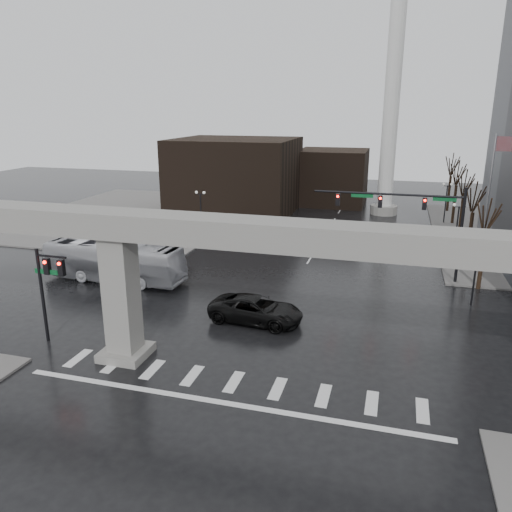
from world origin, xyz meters
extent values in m
plane|color=black|center=(0.00, 0.00, 0.00)|extent=(160.00, 160.00, 0.00)
cube|color=#605E5B|center=(-26.00, 36.00, 0.07)|extent=(28.00, 36.00, 0.15)
cube|color=gray|center=(0.00, 0.00, 8.00)|extent=(48.00, 2.20, 1.40)
cube|color=gray|center=(-7.00, 0.00, 3.65)|extent=(1.60, 1.60, 7.30)
cube|color=gray|center=(-7.00, 0.00, 0.25)|extent=(2.60, 2.60, 0.50)
cube|color=black|center=(-14.00, 42.00, 5.00)|extent=(16.00, 14.00, 10.00)
cube|color=black|center=(-2.00, 52.00, 4.00)|extent=(10.00, 10.00, 8.00)
cylinder|color=silver|center=(6.00, 46.00, 15.00)|extent=(2.00, 2.00, 30.00)
cylinder|color=gray|center=(6.00, 46.00, 0.60)|extent=(3.60, 3.60, 1.20)
cylinder|color=black|center=(12.80, 18.80, 4.00)|extent=(0.24, 0.24, 8.00)
cylinder|color=black|center=(6.80, 18.80, 7.20)|extent=(12.00, 0.18, 0.18)
cube|color=black|center=(9.80, 18.80, 6.55)|extent=(0.35, 0.30, 1.00)
cube|color=black|center=(6.30, 18.80, 6.55)|extent=(0.35, 0.30, 1.00)
cube|color=black|center=(2.80, 18.80, 6.55)|extent=(0.35, 0.30, 1.00)
sphere|color=#FF0C05|center=(9.80, 18.62, 6.85)|extent=(0.20, 0.20, 0.20)
cube|color=#0B5125|center=(11.30, 18.80, 7.00)|extent=(1.80, 0.05, 0.35)
cube|color=#0B5125|center=(4.80, 18.80, 7.00)|extent=(1.80, 0.05, 0.35)
cylinder|color=black|center=(-12.80, 0.50, 3.00)|extent=(0.20, 0.20, 6.00)
cylinder|color=black|center=(-11.80, 0.50, 5.60)|extent=(2.00, 0.14, 0.14)
cube|color=black|center=(-12.20, 0.50, 4.95)|extent=(0.35, 0.30, 1.00)
cube|color=black|center=(-11.20, 0.50, 4.95)|extent=(0.35, 0.30, 1.00)
cube|color=#0B5125|center=(-12.30, 0.50, 4.60)|extent=(1.60, 0.05, 0.30)
cylinder|color=silver|center=(15.00, 22.00, 6.00)|extent=(0.12, 0.12, 12.00)
cube|color=red|center=(16.00, 22.00, 11.20)|extent=(2.00, 0.03, 1.20)
cylinder|color=black|center=(13.50, 14.00, 2.40)|extent=(0.14, 0.14, 4.80)
cube|color=black|center=(13.50, 14.00, 4.75)|extent=(0.90, 0.06, 0.06)
sphere|color=silver|center=(13.05, 14.00, 4.95)|extent=(0.32, 0.32, 0.32)
sphere|color=silver|center=(13.95, 14.00, 4.95)|extent=(0.32, 0.32, 0.32)
cylinder|color=black|center=(13.50, 28.00, 2.40)|extent=(0.14, 0.14, 4.80)
cube|color=black|center=(13.50, 28.00, 4.75)|extent=(0.90, 0.06, 0.06)
sphere|color=silver|center=(13.05, 28.00, 4.95)|extent=(0.32, 0.32, 0.32)
sphere|color=silver|center=(13.95, 28.00, 4.95)|extent=(0.32, 0.32, 0.32)
cylinder|color=black|center=(13.50, 42.00, 2.40)|extent=(0.14, 0.14, 4.80)
cube|color=black|center=(13.50, 42.00, 4.75)|extent=(0.90, 0.06, 0.06)
sphere|color=silver|center=(13.05, 42.00, 4.95)|extent=(0.32, 0.32, 0.32)
sphere|color=silver|center=(13.95, 42.00, 4.95)|extent=(0.32, 0.32, 0.32)
cylinder|color=black|center=(-13.50, 14.00, 2.40)|extent=(0.14, 0.14, 4.80)
cube|color=black|center=(-13.50, 14.00, 4.75)|extent=(0.90, 0.06, 0.06)
sphere|color=silver|center=(-13.95, 14.00, 4.95)|extent=(0.32, 0.32, 0.32)
sphere|color=silver|center=(-13.05, 14.00, 4.95)|extent=(0.32, 0.32, 0.32)
cylinder|color=black|center=(-13.50, 28.00, 2.40)|extent=(0.14, 0.14, 4.80)
cube|color=black|center=(-13.50, 28.00, 4.75)|extent=(0.90, 0.06, 0.06)
sphere|color=silver|center=(-13.95, 28.00, 4.95)|extent=(0.32, 0.32, 0.32)
sphere|color=silver|center=(-13.05, 28.00, 4.95)|extent=(0.32, 0.32, 0.32)
cylinder|color=black|center=(-13.50, 42.00, 2.40)|extent=(0.14, 0.14, 4.80)
cube|color=black|center=(-13.50, 42.00, 4.75)|extent=(0.90, 0.06, 0.06)
sphere|color=silver|center=(-13.95, 42.00, 4.95)|extent=(0.32, 0.32, 0.32)
sphere|color=silver|center=(-13.05, 42.00, 4.95)|extent=(0.32, 0.32, 0.32)
cylinder|color=black|center=(14.50, 18.00, 2.27)|extent=(0.34, 0.34, 4.55)
cylinder|color=black|center=(14.50, 18.00, 6.01)|extent=(0.12, 1.52, 2.98)
cylinder|color=black|center=(15.00, 18.25, 5.78)|extent=(0.83, 1.14, 2.51)
cylinder|color=black|center=(14.50, 26.00, 2.33)|extent=(0.34, 0.34, 4.66)
cylinder|color=black|center=(14.50, 26.00, 6.15)|extent=(0.12, 1.55, 3.05)
cylinder|color=black|center=(15.00, 26.25, 5.91)|extent=(0.85, 1.16, 2.57)
cylinder|color=black|center=(14.50, 34.00, 2.38)|extent=(0.34, 0.34, 4.76)
cylinder|color=black|center=(14.50, 34.00, 6.29)|extent=(0.12, 1.59, 3.11)
cylinder|color=black|center=(15.00, 34.25, 6.05)|extent=(0.86, 1.18, 2.62)
cylinder|color=black|center=(14.50, 42.00, 2.43)|extent=(0.34, 0.34, 4.87)
cylinder|color=black|center=(14.50, 42.00, 6.43)|extent=(0.12, 1.62, 3.18)
cylinder|color=black|center=(15.00, 42.25, 6.18)|extent=(0.88, 1.20, 2.68)
cylinder|color=black|center=(14.50, 50.00, 2.48)|extent=(0.34, 0.34, 4.97)
cylinder|color=black|center=(14.50, 50.00, 6.57)|extent=(0.12, 1.65, 3.25)
cylinder|color=black|center=(15.00, 50.25, 6.31)|extent=(0.89, 1.23, 2.74)
imported|color=black|center=(-1.00, 6.81, 0.89)|extent=(6.61, 3.50, 1.77)
imported|color=silver|center=(-14.76, 11.69, 1.71)|extent=(12.40, 3.40, 3.42)
camera|label=1|loc=(7.59, -23.33, 14.08)|focal=35.00mm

